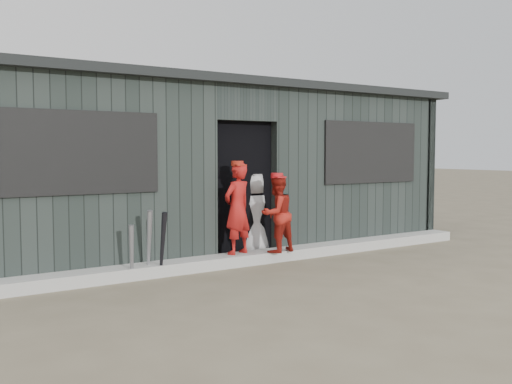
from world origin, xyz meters
TOP-DOWN VIEW (x-y plane):
  - ground at (0.00, 0.00)m, footprint 80.00×80.00m
  - curb at (0.00, 1.82)m, footprint 8.00×0.36m
  - bat_left at (-1.62, 1.75)m, footprint 0.13×0.27m
  - bat_mid at (-1.88, 1.67)m, footprint 0.12×0.16m
  - bat_right at (-1.49, 1.63)m, footprint 0.07×0.23m
  - player_red_left at (-0.28, 1.84)m, footprint 0.53×0.42m
  - player_red_right at (0.25, 1.65)m, footprint 0.59×0.49m
  - player_grey_back at (0.24, 2.25)m, footprint 0.64×0.44m
  - dugout at (0.00, 3.50)m, footprint 8.30×3.30m

SIDE VIEW (x-z plane):
  - ground at x=0.00m, z-range 0.00..0.00m
  - curb at x=0.00m, z-range 0.00..0.15m
  - bat_mid at x=-1.88m, z-range 0.00..0.69m
  - bat_right at x=-1.49m, z-range 0.00..0.83m
  - bat_left at x=-1.62m, z-range 0.00..0.85m
  - player_grey_back at x=0.24m, z-range 0.00..1.26m
  - player_red_right at x=0.25m, z-range 0.15..1.24m
  - player_red_left at x=-0.28m, z-range 0.15..1.41m
  - dugout at x=0.00m, z-range -0.02..2.60m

